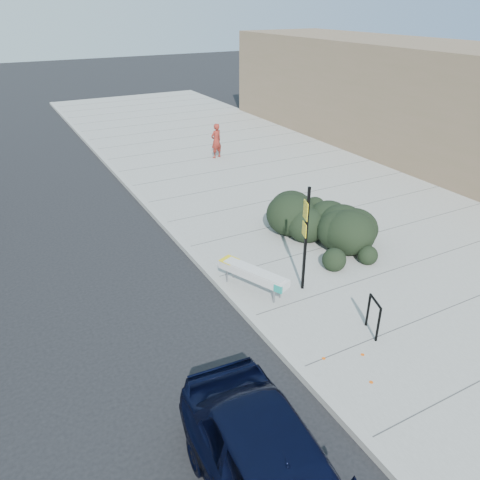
% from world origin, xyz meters
% --- Properties ---
extents(ground, '(120.00, 120.00, 0.00)m').
position_xyz_m(ground, '(0.00, 0.00, 0.00)').
color(ground, black).
rests_on(ground, ground).
extents(sidewalk_near, '(11.20, 50.00, 0.15)m').
position_xyz_m(sidewalk_near, '(5.60, 5.00, 0.07)').
color(sidewalk_near, gray).
rests_on(sidewalk_near, ground).
extents(curb_near, '(0.22, 50.00, 0.17)m').
position_xyz_m(curb_near, '(0.00, 5.00, 0.08)').
color(curb_near, '#9E9E99').
rests_on(curb_near, ground).
extents(bench, '(1.15, 2.04, 0.61)m').
position_xyz_m(bench, '(0.60, 1.00, 0.63)').
color(bench, gray).
rests_on(bench, sidewalk_near).
extents(bike_rack, '(0.24, 0.58, 0.89)m').
position_xyz_m(bike_rack, '(2.07, -1.82, 0.68)').
color(bike_rack, black).
rests_on(bike_rack, sidewalk_near).
extents(sign_post, '(0.16, 0.31, 2.82)m').
position_xyz_m(sign_post, '(1.76, 0.45, 1.74)').
color(sign_post, black).
rests_on(sign_post, sidewalk_near).
extents(hedge, '(2.66, 4.16, 1.44)m').
position_xyz_m(hedge, '(4.00, 2.50, 0.87)').
color(hedge, black).
rests_on(hedge, sidewalk_near).
extents(pedestrian, '(0.67, 0.53, 1.62)m').
position_xyz_m(pedestrian, '(4.81, 11.84, 0.96)').
color(pedestrian, maroon).
rests_on(pedestrian, sidewalk_near).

